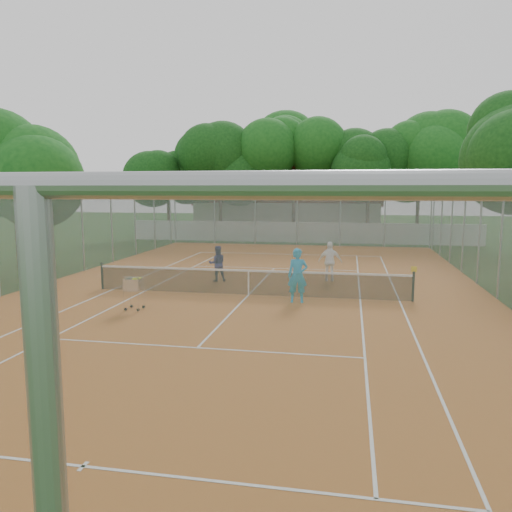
% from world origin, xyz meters
% --- Properties ---
extents(ground, '(120.00, 120.00, 0.00)m').
position_xyz_m(ground, '(0.00, 0.00, 0.00)').
color(ground, '#15370F').
rests_on(ground, ground).
extents(court_pad, '(18.00, 34.00, 0.02)m').
position_xyz_m(court_pad, '(0.00, 0.00, 0.01)').
color(court_pad, '#B26022').
rests_on(court_pad, ground).
extents(court_lines, '(10.98, 23.78, 0.01)m').
position_xyz_m(court_lines, '(0.00, 0.00, 0.02)').
color(court_lines, white).
rests_on(court_lines, court_pad).
extents(tennis_net, '(11.88, 0.10, 0.98)m').
position_xyz_m(tennis_net, '(0.00, 0.00, 0.51)').
color(tennis_net, black).
rests_on(tennis_net, court_pad).
extents(perimeter_fence, '(18.00, 34.00, 4.00)m').
position_xyz_m(perimeter_fence, '(0.00, 0.00, 2.00)').
color(perimeter_fence, slate).
rests_on(perimeter_fence, ground).
extents(boundary_wall, '(26.00, 0.30, 1.50)m').
position_xyz_m(boundary_wall, '(0.00, 19.00, 0.75)').
color(boundary_wall, white).
rests_on(boundary_wall, ground).
extents(clubhouse, '(16.40, 9.00, 4.40)m').
position_xyz_m(clubhouse, '(-2.00, 29.00, 2.20)').
color(clubhouse, beige).
rests_on(clubhouse, ground).
extents(tropical_trees, '(29.00, 19.00, 10.00)m').
position_xyz_m(tropical_trees, '(0.00, 22.00, 5.00)').
color(tropical_trees, '#0D340F').
rests_on(tropical_trees, ground).
extents(player_near, '(0.74, 0.53, 1.91)m').
position_xyz_m(player_near, '(1.93, -0.84, 0.97)').
color(player_near, '#1891CD').
rests_on(player_near, court_pad).
extents(player_far_left, '(0.92, 0.83, 1.53)m').
position_xyz_m(player_far_left, '(-1.90, 2.54, 0.79)').
color(player_far_left, '#1F1849').
rests_on(player_far_left, court_pad).
extents(player_far_right, '(1.01, 0.44, 1.71)m').
position_xyz_m(player_far_right, '(2.88, 3.45, 0.88)').
color(player_far_right, white).
rests_on(player_far_right, court_pad).
extents(ball_hopper, '(0.67, 0.67, 1.16)m').
position_xyz_m(ball_hopper, '(-3.23, -2.97, 0.60)').
color(ball_hopper, silver).
rests_on(ball_hopper, court_pad).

